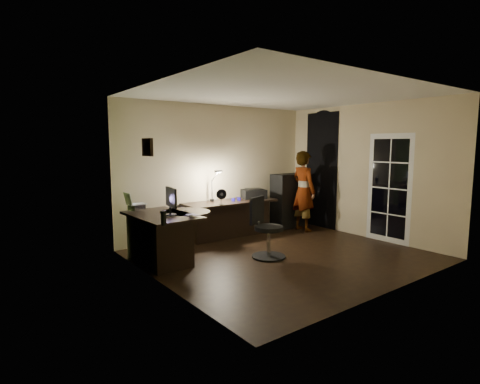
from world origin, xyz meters
TOP-DOWN VIEW (x-y plane):
  - floor at (0.00, 0.00)m, footprint 4.50×4.00m
  - ceiling at (0.00, 0.00)m, footprint 4.50×4.00m
  - wall_back at (0.00, 2.00)m, footprint 4.50×0.01m
  - wall_front at (0.00, -2.00)m, footprint 4.50×0.01m
  - wall_left at (-2.25, 0.00)m, footprint 0.01×4.00m
  - wall_right at (2.25, 0.00)m, footprint 0.01×4.00m
  - green_wall_overlay at (-2.24, 0.00)m, footprint 0.00×4.00m
  - arched_doorway at (2.24, 1.15)m, footprint 0.01×0.90m
  - french_door at (2.24, -0.55)m, footprint 0.02×0.92m
  - framed_picture at (-2.22, 0.45)m, footprint 0.04×0.30m
  - desk_left at (-1.83, 0.89)m, footprint 0.89×1.39m
  - desk_right at (0.04, 1.63)m, footprint 1.98×0.74m
  - cabinet at (1.65, 1.58)m, footprint 0.82×0.42m
  - laptop_stand at (-2.03, 1.41)m, footprint 0.27×0.25m
  - laptop at (-2.03, 1.41)m, footprint 0.31×0.29m
  - monitor at (-1.79, 0.65)m, footprint 0.17×0.48m
  - mouse at (-1.59, 0.37)m, footprint 0.07×0.10m
  - phone at (-1.46, 0.86)m, footprint 0.08×0.13m
  - pen at (-1.65, 0.39)m, footprint 0.05×0.12m
  - speaker at (-2.19, 0.04)m, footprint 0.08×0.08m
  - notepad at (-1.52, 0.43)m, footprint 0.16×0.21m
  - desk_fan at (-0.35, 1.40)m, footprint 0.23×0.17m
  - headphones at (0.16, 1.59)m, footprint 0.20×0.14m
  - printer at (0.68, 1.67)m, footprint 0.59×0.53m
  - desk_lamp at (-0.28, 1.83)m, footprint 0.21×0.34m
  - office_chair at (-0.29, 0.06)m, footprint 0.73×0.73m
  - person at (1.64, 1.12)m, footprint 0.45×0.65m

SIDE VIEW (x-z plane):
  - floor at x=0.00m, z-range -0.01..0.00m
  - desk_right at x=0.04m, z-range 0.00..0.74m
  - desk_left at x=-1.83m, z-range 0.00..0.79m
  - office_chair at x=-0.29m, z-range 0.00..1.01m
  - cabinet at x=1.65m, z-range 0.00..1.22m
  - headphones at x=0.16m, z-range 0.73..0.82m
  - phone at x=-1.46m, z-range 0.80..0.81m
  - pen at x=-1.65m, z-range 0.80..0.81m
  - notepad at x=-1.52m, z-range 0.80..0.81m
  - mouse at x=-1.59m, z-range 0.80..0.84m
  - printer at x=0.68m, z-range 0.73..0.95m
  - laptop_stand at x=-2.03m, z-range 0.80..0.90m
  - person at x=1.64m, z-range 0.00..1.75m
  - desk_fan at x=-0.35m, z-range 0.73..1.04m
  - speaker at x=-2.19m, z-range 0.80..1.00m
  - monitor at x=-1.79m, z-range 0.80..1.11m
  - laptop at x=-2.03m, z-range 0.90..1.10m
  - french_door at x=2.24m, z-range 0.00..2.10m
  - desk_lamp at x=-0.28m, z-range 0.73..1.43m
  - arched_doorway at x=2.24m, z-range 0.00..2.60m
  - wall_back at x=0.00m, z-range 0.00..2.70m
  - wall_front at x=0.00m, z-range 0.00..2.70m
  - wall_left at x=-2.25m, z-range 0.00..2.70m
  - wall_right at x=2.25m, z-range 0.00..2.70m
  - green_wall_overlay at x=-2.24m, z-range 0.00..2.70m
  - framed_picture at x=-2.22m, z-range 1.73..1.98m
  - ceiling at x=0.00m, z-range 2.70..2.71m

